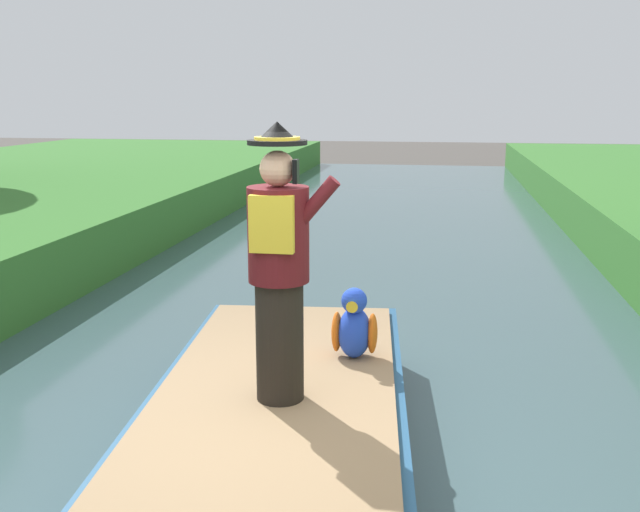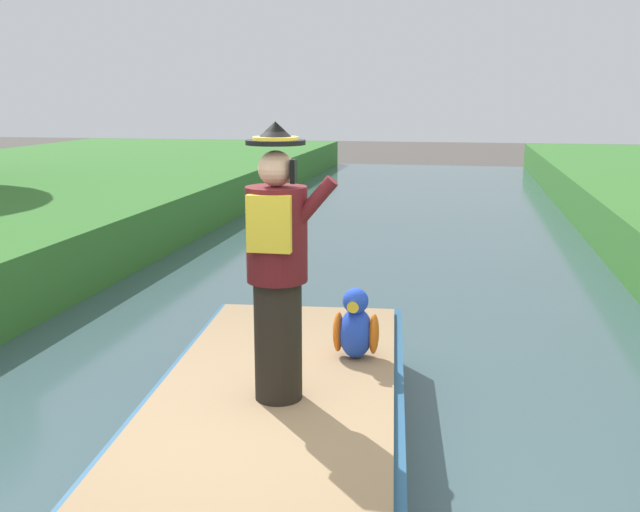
% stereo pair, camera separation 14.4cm
% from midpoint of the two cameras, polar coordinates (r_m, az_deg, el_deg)
% --- Properties ---
extents(ground_plane, '(80.00, 80.00, 0.00)m').
position_cam_midpoint_polar(ground_plane, '(5.14, -5.35, -19.44)').
color(ground_plane, '#4C4742').
extents(canal_water, '(7.10, 48.00, 0.10)m').
position_cam_midpoint_polar(canal_water, '(5.11, -5.36, -18.97)').
color(canal_water, '#3D565B').
rests_on(canal_water, ground).
extents(boat, '(2.17, 4.35, 0.61)m').
position_cam_midpoint_polar(boat, '(5.37, -4.07, -13.06)').
color(boat, '#23517A').
rests_on(boat, canal_water).
extents(person_pirate, '(0.61, 0.42, 1.85)m').
position_cam_midpoint_polar(person_pirate, '(4.71, -4.12, -0.76)').
color(person_pirate, black).
rests_on(person_pirate, boat).
extents(parrot_plush, '(0.36, 0.34, 0.57)m').
position_cam_midpoint_polar(parrot_plush, '(5.65, 1.99, -5.65)').
color(parrot_plush, blue).
rests_on(parrot_plush, boat).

